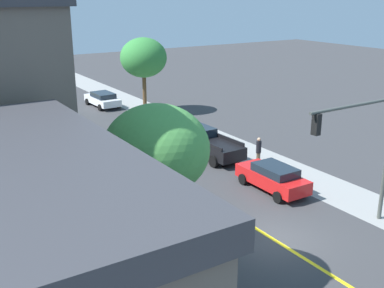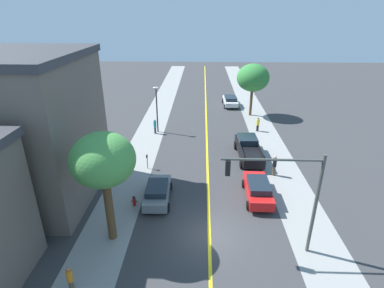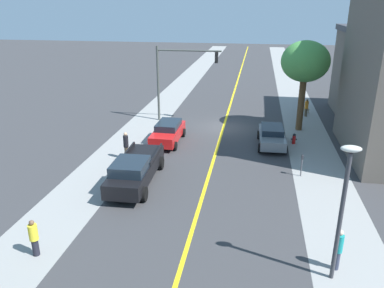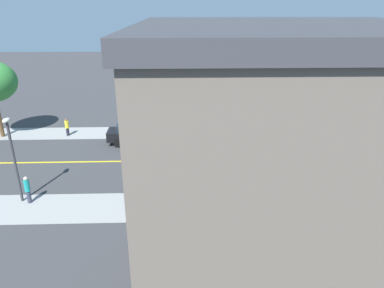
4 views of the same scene
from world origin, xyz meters
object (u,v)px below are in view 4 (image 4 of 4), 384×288
(street_tree_left_near, at_px, (328,116))
(black_pickup_truck, at_px, (141,133))
(pedestrian_yellow_shirt, at_px, (67,127))
(street_lamp, at_px, (12,150))
(red_sedan_right_curb, at_px, (222,134))
(pedestrian_black_shirt, at_px, (181,125))
(traffic_light_mast, at_px, (288,92))
(grey_sedan_left_curb, at_px, (243,173))
(pedestrian_teal_shirt, at_px, (27,189))
(parking_meter, at_px, (169,183))
(fire_hydrant, at_px, (258,189))

(street_tree_left_near, bearing_deg, black_pickup_truck, 49.52)
(pedestrian_yellow_shirt, bearing_deg, street_lamp, -136.84)
(red_sedan_right_curb, height_order, pedestrian_black_shirt, pedestrian_black_shirt)
(street_lamp, relative_size, black_pickup_truck, 0.87)
(street_tree_left_near, bearing_deg, street_lamp, 88.78)
(street_lamp, distance_m, pedestrian_black_shirt, 15.42)
(traffic_light_mast, xyz_separation_m, red_sedan_right_curb, (-0.41, 5.54, -3.58))
(red_sedan_right_curb, bearing_deg, street_tree_left_near, 116.18)
(grey_sedan_left_curb, height_order, pedestrian_yellow_shirt, pedestrian_yellow_shirt)
(traffic_light_mast, relative_size, street_lamp, 1.20)
(red_sedan_right_curb, distance_m, pedestrian_teal_shirt, 16.28)
(street_tree_left_near, relative_size, pedestrian_black_shirt, 3.84)
(street_tree_left_near, bearing_deg, traffic_light_mast, -4.31)
(street_tree_left_near, relative_size, red_sedan_right_curb, 1.55)
(street_tree_left_near, height_order, grey_sedan_left_curb, street_tree_left_near)
(street_tree_left_near, distance_m, grey_sedan_left_curb, 6.73)
(traffic_light_mast, bearing_deg, parking_meter, -46.10)
(pedestrian_yellow_shirt, bearing_deg, red_sedan_right_curb, -59.03)
(pedestrian_yellow_shirt, height_order, pedestrian_black_shirt, pedestrian_black_shirt)
(fire_hydrant, distance_m, pedestrian_black_shirt, 12.29)
(traffic_light_mast, bearing_deg, street_tree_left_near, -4.31)
(grey_sedan_left_curb, height_order, pedestrian_black_shirt, pedestrian_black_shirt)
(traffic_light_mast, distance_m, pedestrian_yellow_shirt, 20.14)
(fire_hydrant, relative_size, black_pickup_truck, 0.13)
(parking_meter, height_order, street_lamp, street_lamp)
(street_lamp, height_order, black_pickup_truck, street_lamp)
(fire_hydrant, bearing_deg, parking_meter, 89.72)
(parking_meter, xyz_separation_m, pedestrian_yellow_shirt, (11.52, 9.73, -0.04))
(red_sedan_right_curb, relative_size, grey_sedan_left_curb, 1.05)
(street_tree_left_near, xyz_separation_m, red_sedan_right_curb, (9.91, 4.76, -4.67))
(grey_sedan_left_curb, bearing_deg, pedestrian_teal_shirt, 7.29)
(parking_meter, xyz_separation_m, black_pickup_truck, (9.47, 2.67, 0.01))
(red_sedan_right_curb, distance_m, black_pickup_truck, 7.15)
(parking_meter, height_order, black_pickup_truck, black_pickup_truck)
(fire_hydrant, bearing_deg, street_lamp, 91.03)
(parking_meter, xyz_separation_m, grey_sedan_left_curb, (1.63, -5.03, -0.15))
(fire_hydrant, xyz_separation_m, black_pickup_truck, (9.50, 8.41, 0.52))
(fire_hydrant, xyz_separation_m, street_lamp, (-0.27, 14.86, 3.02))
(street_lamp, relative_size, red_sedan_right_curb, 1.17)
(pedestrian_teal_shirt, bearing_deg, street_lamp, 53.61)
(fire_hydrant, height_order, red_sedan_right_curb, red_sedan_right_curb)
(pedestrian_teal_shirt, distance_m, pedestrian_black_shirt, 15.06)
(fire_hydrant, distance_m, pedestrian_yellow_shirt, 19.32)
(traffic_light_mast, height_order, pedestrian_teal_shirt, traffic_light_mast)
(fire_hydrant, bearing_deg, street_tree_left_near, -100.70)
(street_tree_left_near, height_order, red_sedan_right_curb, street_tree_left_near)
(pedestrian_black_shirt, bearing_deg, pedestrian_teal_shirt, 137.32)
(traffic_light_mast, distance_m, street_lamp, 21.57)
(traffic_light_mast, bearing_deg, grey_sedan_left_curb, -31.88)
(parking_meter, distance_m, traffic_light_mast, 14.33)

